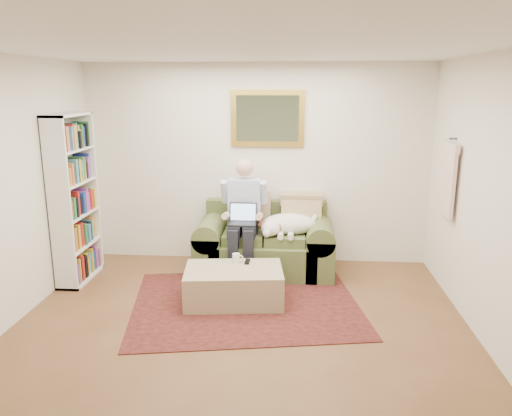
# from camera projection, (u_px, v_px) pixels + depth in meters

# --- Properties ---
(room_shell) EXTENTS (4.51, 5.00, 2.61)m
(room_shell) POSITION_uv_depth(u_px,v_px,m) (238.00, 201.00, 4.47)
(room_shell) COLOR brown
(room_shell) RESTS_ON ground
(rug) EXTENTS (2.70, 2.31, 0.01)m
(rug) POSITION_uv_depth(u_px,v_px,m) (246.00, 303.00, 5.43)
(rug) COLOR black
(rug) RESTS_ON room_shell
(sofa) EXTENTS (1.71, 0.87, 1.03)m
(sofa) POSITION_uv_depth(u_px,v_px,m) (265.00, 249.00, 6.32)
(sofa) COLOR #5B6636
(sofa) RESTS_ON room_shell
(seated_man) EXTENTS (0.56, 0.80, 1.44)m
(seated_man) POSITION_uv_depth(u_px,v_px,m) (243.00, 219.00, 6.09)
(seated_man) COLOR #8C97D8
(seated_man) RESTS_ON sofa
(laptop) EXTENTS (0.33, 0.26, 0.24)m
(laptop) POSITION_uv_depth(u_px,v_px,m) (243.00, 218.00, 6.02)
(laptop) COLOR black
(laptop) RESTS_ON seated_man
(sleeping_dog) EXTENTS (0.70, 0.44, 0.26)m
(sleeping_dog) POSITION_uv_depth(u_px,v_px,m) (289.00, 224.00, 6.13)
(sleeping_dog) COLOR white
(sleeping_dog) RESTS_ON sofa
(ottoman) EXTENTS (1.12, 0.78, 0.38)m
(ottoman) POSITION_uv_depth(u_px,v_px,m) (234.00, 285.00, 5.43)
(ottoman) COLOR tan
(ottoman) RESTS_ON room_shell
(coffee_mug) EXTENTS (0.08, 0.08, 0.10)m
(coffee_mug) POSITION_uv_depth(u_px,v_px,m) (236.00, 258.00, 5.58)
(coffee_mug) COLOR white
(coffee_mug) RESTS_ON ottoman
(tv_remote) EXTENTS (0.05, 0.15, 0.02)m
(tv_remote) POSITION_uv_depth(u_px,v_px,m) (247.00, 262.00, 5.58)
(tv_remote) COLOR black
(tv_remote) RESTS_ON ottoman
(bookshelf) EXTENTS (0.28, 0.80, 2.00)m
(bookshelf) POSITION_uv_depth(u_px,v_px,m) (74.00, 199.00, 5.91)
(bookshelf) COLOR white
(bookshelf) RESTS_ON room_shell
(wall_mirror) EXTENTS (0.94, 0.04, 0.72)m
(wall_mirror) POSITION_uv_depth(u_px,v_px,m) (267.00, 118.00, 6.36)
(wall_mirror) COLOR gold
(wall_mirror) RESTS_ON room_shell
(hanging_shirt) EXTENTS (0.06, 0.52, 0.90)m
(hanging_shirt) POSITION_uv_depth(u_px,v_px,m) (448.00, 175.00, 5.49)
(hanging_shirt) COLOR #FCD1D0
(hanging_shirt) RESTS_ON room_shell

